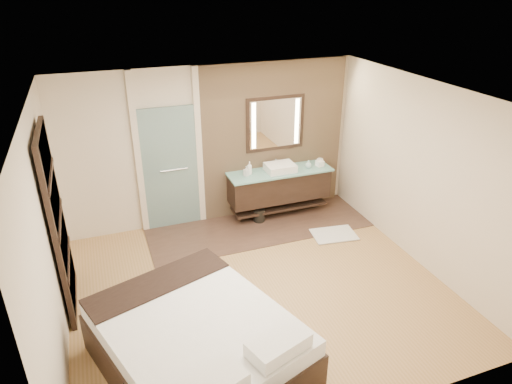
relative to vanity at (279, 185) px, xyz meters
name	(u,v)px	position (x,y,z in m)	size (l,w,h in m)	color
floor	(259,288)	(-1.10, -1.92, -0.58)	(5.00, 5.00, 0.00)	#A17743
tile_strip	(259,227)	(-0.50, -0.32, -0.57)	(3.80, 1.30, 0.01)	#3C2921
stone_wall	(274,139)	(0.00, 0.29, 0.77)	(2.60, 0.08, 2.70)	tan
vanity	(279,185)	(0.00, 0.00, 0.00)	(1.85, 0.55, 0.88)	black
mirror_unit	(275,123)	(0.00, 0.24, 1.07)	(1.06, 0.04, 0.96)	black
frosted_door	(170,164)	(-1.85, 0.28, 0.56)	(1.10, 0.12, 2.70)	#A6D2CE
shoji_partition	(58,223)	(-3.53, -1.32, 0.63)	(0.06, 1.20, 2.40)	black
bed	(198,344)	(-2.23, -3.03, -0.23)	(2.37, 2.65, 0.85)	black
bath_mat	(334,234)	(0.58, -1.01, -0.56)	(0.72, 0.50, 0.02)	silver
waste_bin	(259,215)	(-0.43, -0.13, -0.46)	(0.20, 0.20, 0.25)	black
tissue_box	(320,163)	(0.75, -0.06, 0.33)	(0.12, 0.12, 0.10)	white
soap_bottle_a	(250,168)	(-0.55, 0.03, 0.40)	(0.09, 0.09, 0.23)	white
soap_bottle_b	(246,171)	(-0.62, -0.01, 0.37)	(0.08, 0.08, 0.17)	#B2B2B2
soap_bottle_c	(308,164)	(0.52, -0.06, 0.35)	(0.11, 0.11, 0.14)	#A6D0D0
cup	(320,161)	(0.81, 0.05, 0.33)	(0.12, 0.12, 0.09)	white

